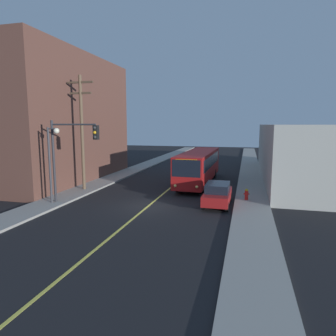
{
  "coord_description": "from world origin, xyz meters",
  "views": [
    {
      "loc": [
        6.75,
        -20.26,
        5.85
      ],
      "look_at": [
        0.0,
        5.58,
        2.0
      ],
      "focal_mm": 32.37,
      "sensor_mm": 36.0,
      "label": 1
    }
  ],
  "objects_px": {
    "parked_car_red": "(218,194)",
    "utility_pole_near": "(82,128)",
    "street_lamp_left": "(52,154)",
    "fire_hydrant": "(246,194)",
    "traffic_signal_left_corner": "(72,146)",
    "city_bus": "(199,165)"
  },
  "relations": [
    {
      "from": "city_bus",
      "to": "parked_car_red",
      "type": "height_order",
      "value": "city_bus"
    },
    {
      "from": "parked_car_red",
      "to": "traffic_signal_left_corner",
      "type": "distance_m",
      "value": 11.09
    },
    {
      "from": "traffic_signal_left_corner",
      "to": "street_lamp_left",
      "type": "distance_m",
      "value": 1.56
    },
    {
      "from": "traffic_signal_left_corner",
      "to": "street_lamp_left",
      "type": "height_order",
      "value": "traffic_signal_left_corner"
    },
    {
      "from": "street_lamp_left",
      "to": "fire_hydrant",
      "type": "height_order",
      "value": "street_lamp_left"
    },
    {
      "from": "parked_car_red",
      "to": "utility_pole_near",
      "type": "xyz_separation_m",
      "value": [
        -11.96,
        1.89,
        4.73
      ]
    },
    {
      "from": "parked_car_red",
      "to": "street_lamp_left",
      "type": "bearing_deg",
      "value": -165.9
    },
    {
      "from": "utility_pole_near",
      "to": "fire_hydrant",
      "type": "height_order",
      "value": "utility_pole_near"
    },
    {
      "from": "city_bus",
      "to": "traffic_signal_left_corner",
      "type": "height_order",
      "value": "traffic_signal_left_corner"
    },
    {
      "from": "parked_car_red",
      "to": "fire_hydrant",
      "type": "distance_m",
      "value": 2.59
    },
    {
      "from": "utility_pole_near",
      "to": "street_lamp_left",
      "type": "bearing_deg",
      "value": -86.1
    },
    {
      "from": "city_bus",
      "to": "traffic_signal_left_corner",
      "type": "bearing_deg",
      "value": -126.34
    },
    {
      "from": "utility_pole_near",
      "to": "traffic_signal_left_corner",
      "type": "distance_m",
      "value": 4.97
    },
    {
      "from": "parked_car_red",
      "to": "utility_pole_near",
      "type": "bearing_deg",
      "value": 171.03
    },
    {
      "from": "street_lamp_left",
      "to": "fire_hydrant",
      "type": "relative_size",
      "value": 6.55
    },
    {
      "from": "parked_car_red",
      "to": "city_bus",
      "type": "bearing_deg",
      "value": 108.54
    },
    {
      "from": "parked_car_red",
      "to": "street_lamp_left",
      "type": "height_order",
      "value": "street_lamp_left"
    },
    {
      "from": "traffic_signal_left_corner",
      "to": "street_lamp_left",
      "type": "bearing_deg",
      "value": -166.9
    },
    {
      "from": "utility_pole_near",
      "to": "street_lamp_left",
      "type": "relative_size",
      "value": 1.79
    },
    {
      "from": "city_bus",
      "to": "parked_car_red",
      "type": "xyz_separation_m",
      "value": [
        2.6,
        -7.76,
        -0.98
      ]
    },
    {
      "from": "utility_pole_near",
      "to": "fire_hydrant",
      "type": "bearing_deg",
      "value": -1.32
    },
    {
      "from": "street_lamp_left",
      "to": "fire_hydrant",
      "type": "xyz_separation_m",
      "value": [
        13.68,
        4.48,
        -3.16
      ]
    }
  ]
}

